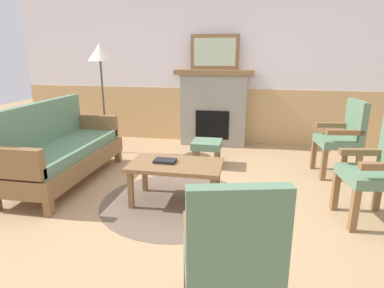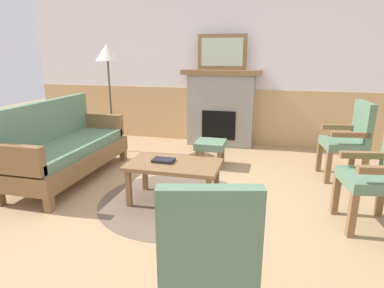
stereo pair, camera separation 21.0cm
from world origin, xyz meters
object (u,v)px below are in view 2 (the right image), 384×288
coffee_table (174,168)px  floor_lamp_by_couch (108,59)px  armchair_near_fireplace (381,171)px  couch (66,149)px  fireplace (221,107)px  armchair_by_window_left (350,137)px  footstool (210,146)px  framed_picture (222,52)px  book_on_table (164,160)px  armchair_front_left (208,257)px

coffee_table → floor_lamp_by_couch: floor_lamp_by_couch is taller
armchair_near_fireplace → couch: bearing=174.3°
fireplace → armchair_by_window_left: 2.16m
fireplace → footstool: size_ratio=3.25×
fireplace → armchair_by_window_left: bearing=-32.9°
couch → armchair_near_fireplace: size_ratio=1.84×
framed_picture → floor_lamp_by_couch: (-1.63, -0.80, -0.11)m
couch → footstool: bearing=29.0°
book_on_table → framed_picture: bearing=84.7°
floor_lamp_by_couch → footstool: bearing=-11.4°
footstool → armchair_by_window_left: 1.78m
armchair_near_fireplace → armchair_by_window_left: 1.23m
couch → fireplace: bearing=52.0°
book_on_table → armchair_front_left: size_ratio=0.23×
fireplace → coffee_table: size_ratio=1.35×
armchair_by_window_left → armchair_front_left: 3.08m
armchair_by_window_left → floor_lamp_by_couch: size_ratio=0.58×
book_on_table → armchair_by_window_left: bearing=30.2°
book_on_table → armchair_by_window_left: size_ratio=0.23×
framed_picture → book_on_table: framed_picture is taller
armchair_near_fireplace → armchair_front_left: 2.02m
couch → floor_lamp_by_couch: size_ratio=1.07×
coffee_table → armchair_near_fireplace: (1.93, -0.03, 0.15)m
coffee_table → book_on_table: 0.14m
book_on_table → couch: bearing=167.8°
floor_lamp_by_couch → coffee_table: bearing=-45.8°
fireplace → armchair_near_fireplace: bearing=-52.7°
fireplace → couch: (-1.61, -2.06, -0.26)m
footstool → armchair_near_fireplace: bearing=-35.4°
fireplace → framed_picture: 0.91m
armchair_by_window_left → armchair_near_fireplace: bearing=-89.4°
framed_picture → footstool: framed_picture is taller
coffee_table → armchair_front_left: size_ratio=0.98×
coffee_table → book_on_table: bearing=174.4°
book_on_table → footstool: (0.27, 1.22, -0.17)m
couch → floor_lamp_by_couch: 1.64m
framed_picture → book_on_table: (-0.22, -2.36, -1.10)m
coffee_table → fireplace: bearing=87.5°
framed_picture → footstool: size_ratio=2.00×
armchair_front_left → floor_lamp_by_couch: floor_lamp_by_couch is taller
fireplace → floor_lamp_by_couch: 1.98m
framed_picture → coffee_table: (-0.10, -2.37, -1.17)m
coffee_table → book_on_table: book_on_table is taller
fireplace → book_on_table: bearing=-95.3°
framed_picture → armchair_near_fireplace: bearing=-52.7°
armchair_near_fireplace → book_on_table: bearing=178.8°
armchair_front_left → book_on_table: bearing=116.2°
footstool → floor_lamp_by_couch: 2.07m
coffee_table → armchair_by_window_left: bearing=32.0°
couch → book_on_table: couch is taller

